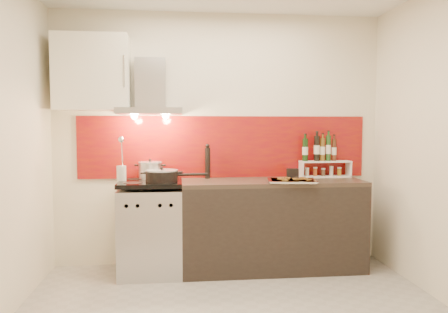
{
  "coord_description": "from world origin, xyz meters",
  "views": [
    {
      "loc": [
        -0.44,
        -3.15,
        1.44
      ],
      "look_at": [
        0.0,
        0.95,
        1.15
      ],
      "focal_mm": 35.0,
      "sensor_mm": 36.0,
      "label": 1
    }
  ],
  "objects": [
    {
      "name": "stock_pot",
      "position": [
        -0.71,
        1.27,
        1.0
      ],
      "size": [
        0.23,
        0.23,
        0.2
      ],
      "color": "#B7B7BA",
      "rests_on": "range_stove"
    },
    {
      "name": "counter",
      "position": [
        0.5,
        1.1,
        0.45
      ],
      "size": [
        1.8,
        0.6,
        0.9
      ],
      "color": "black",
      "rests_on": "ground"
    },
    {
      "name": "utensil_jar",
      "position": [
        -0.98,
        1.13,
        1.03
      ],
      "size": [
        0.09,
        0.14,
        0.44
      ],
      "color": "silver",
      "rests_on": "range_stove"
    },
    {
      "name": "step_shelf",
      "position": [
        1.08,
        1.28,
        1.09
      ],
      "size": [
        0.53,
        0.15,
        0.44
      ],
      "color": "white",
      "rests_on": "counter"
    },
    {
      "name": "saute_pan",
      "position": [
        -0.58,
        1.05,
        0.96
      ],
      "size": [
        0.6,
        0.31,
        0.14
      ],
      "color": "black",
      "rests_on": "range_stove"
    },
    {
      "name": "back_wall",
      "position": [
        0.0,
        1.4,
        1.3
      ],
      "size": [
        3.4,
        0.02,
        2.6
      ],
      "primitive_type": "cube",
      "color": "silver",
      "rests_on": "ground"
    },
    {
      "name": "range_stove",
      "position": [
        -0.7,
        1.1,
        0.44
      ],
      "size": [
        0.6,
        0.6,
        0.91
      ],
      "color": "#B7B7BA",
      "rests_on": "ground"
    },
    {
      "name": "pepper_mill",
      "position": [
        -0.13,
        1.3,
        1.07
      ],
      "size": [
        0.06,
        0.06,
        0.36
      ],
      "color": "black",
      "rests_on": "counter"
    },
    {
      "name": "backsplash",
      "position": [
        0.05,
        1.39,
        1.22
      ],
      "size": [
        3.0,
        0.02,
        0.64
      ],
      "primitive_type": "cube",
      "color": "maroon",
      "rests_on": "back_wall"
    },
    {
      "name": "caddy_box",
      "position": [
        0.71,
        1.12,
        0.96
      ],
      "size": [
        0.13,
        0.08,
        0.1
      ],
      "primitive_type": "cube",
      "rotation": [
        0.0,
        0.0,
        -0.21
      ],
      "color": "black",
      "rests_on": "counter"
    },
    {
      "name": "range_hood",
      "position": [
        -0.7,
        1.24,
        1.74
      ],
      "size": [
        0.62,
        0.5,
        0.61
      ],
      "color": "#B7B7BA",
      "rests_on": "back_wall"
    },
    {
      "name": "baking_tray",
      "position": [
        0.65,
        0.93,
        0.92
      ],
      "size": [
        0.5,
        0.42,
        0.03
      ],
      "color": "silver",
      "rests_on": "counter"
    },
    {
      "name": "upper_cabinet",
      "position": [
        -1.25,
        1.22,
        1.95
      ],
      "size": [
        0.7,
        0.35,
        0.72
      ],
      "primitive_type": "cube",
      "color": "white",
      "rests_on": "back_wall"
    }
  ]
}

